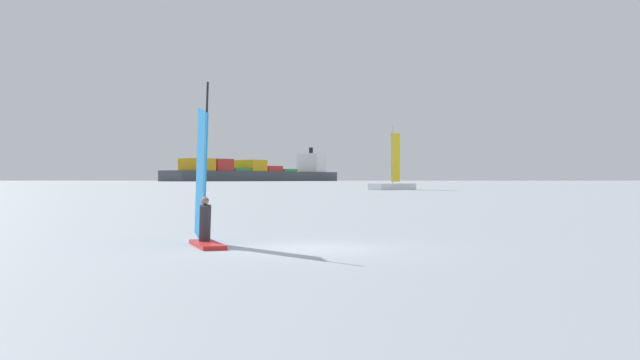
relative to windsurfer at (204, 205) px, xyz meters
The scene contains 4 objects.
ground_plane 3.31m from the windsurfer, 35.77° to the right, with size 4000.00×4000.00×0.00m, color #9EA8B2.
windsurfer is the anchor object (origin of this frame).
cargo_ship 692.09m from the windsurfer, 77.24° to the left, with size 191.92×148.98×34.10m.
small_sailboat 112.83m from the windsurfer, 64.48° to the left, with size 9.88×7.08×11.23m.
Camera 1 is at (-5.83, -19.62, 1.86)m, focal length 42.94 mm.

